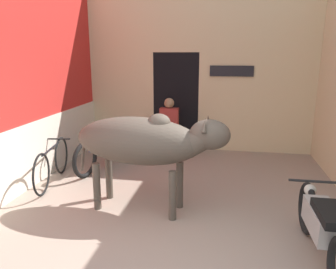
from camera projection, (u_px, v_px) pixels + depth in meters
The scene contains 8 objects.
wall_left_shopfront at pixel (29, 74), 5.73m from camera, with size 0.25×4.91×4.00m.
wall_back_with_doorway at pixel (192, 77), 7.92m from camera, with size 5.31×0.93×4.00m.
cow at pixel (144, 141), 4.71m from camera, with size 2.32×0.93×1.49m.
motorcycle_near at pixel (322, 226), 3.58m from camera, with size 0.58×1.99×0.78m.
motorcycle_far at pixel (105, 145), 6.72m from camera, with size 0.68×2.03×0.80m.
bicycle at pixel (52, 163), 5.88m from camera, with size 0.47×1.73×0.73m.
shopkeeper_seated at pixel (169, 125), 7.41m from camera, with size 0.41×0.34×1.32m.
plastic_stool at pixel (188, 144), 7.52m from camera, with size 0.32×0.32×0.48m.
Camera 1 is at (0.69, -2.84, 2.29)m, focal length 35.00 mm.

